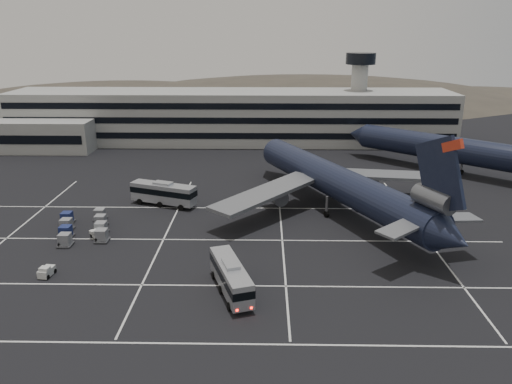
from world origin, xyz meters
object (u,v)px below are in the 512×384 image
trijet_main (339,183)px  tug_a (46,272)px  bus_far (164,193)px  uld_cluster (84,226)px  bus_near (231,276)px

trijet_main → tug_a: 47.84m
trijet_main → tug_a: (-40.81, -24.53, -4.58)m
bus_far → uld_cluster: bearing=161.7°
bus_far → tug_a: size_ratio=4.94×
trijet_main → bus_near: trijet_main is taller
bus_near → trijet_main: bearing=40.6°
trijet_main → tug_a: trijet_main is taller
bus_near → tug_a: (-24.10, 3.58, -1.53)m
bus_far → tug_a: bearing=-179.5°
trijet_main → bus_far: trijet_main is taller
trijet_main → bus_near: size_ratio=4.67×
bus_far → uld_cluster: bus_far is taller
bus_far → uld_cluster: size_ratio=0.94×
tug_a → uld_cluster: bearing=98.3°
bus_near → bus_far: (-14.15, 30.87, 0.17)m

